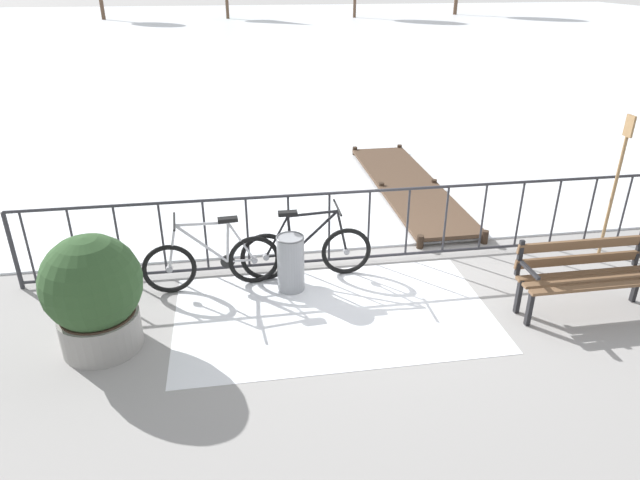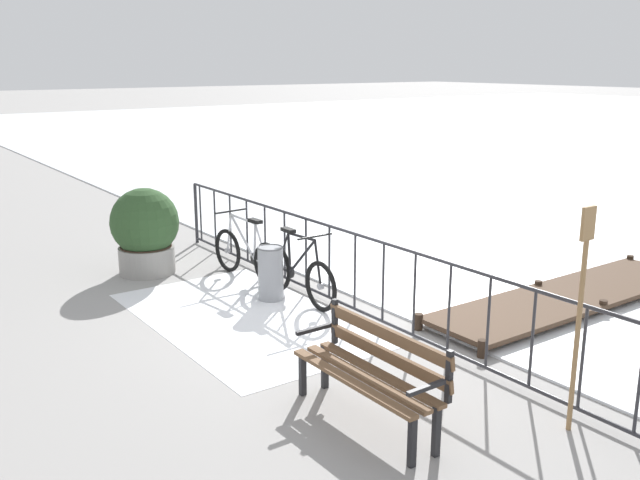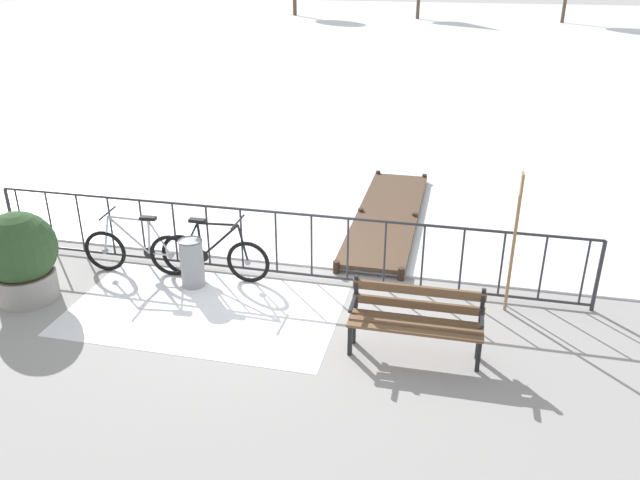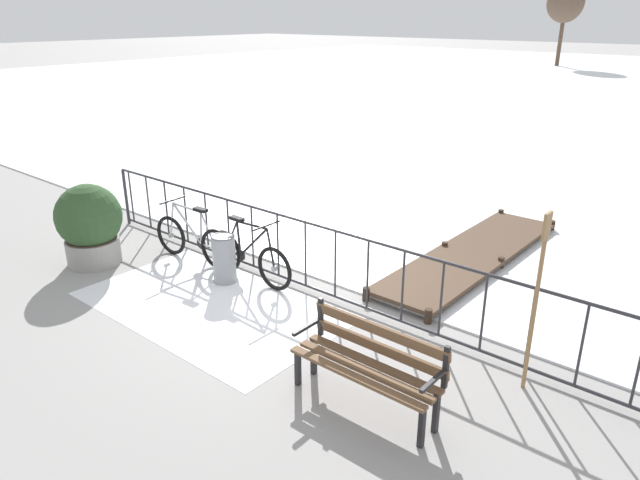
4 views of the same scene
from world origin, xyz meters
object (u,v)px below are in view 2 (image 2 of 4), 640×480
bicycle_near_railing (247,255)px  bicycle_second (298,274)px  oar_upright (580,306)px  park_bench (373,367)px  trash_bin (271,273)px  planter_with_shrub (145,230)px

bicycle_near_railing → bicycle_second: 1.20m
bicycle_second → oar_upright: 4.29m
bicycle_near_railing → park_bench: bearing=-15.4°
bicycle_near_railing → bicycle_second: size_ratio=1.00×
bicycle_near_railing → trash_bin: (0.96, -0.19, 0.00)m
oar_upright → park_bench: bearing=-131.4°
trash_bin → bicycle_second: bearing=50.2°
bicycle_near_railing → trash_bin: size_ratio=2.34×
bicycle_second → bicycle_near_railing: bearing=-175.6°
bicycle_second → oar_upright: (4.22, 0.01, 0.77)m
oar_upright → planter_with_shrub: bearing=-169.9°
bicycle_second → planter_with_shrub: size_ratio=1.32×
bicycle_near_railing → oar_upright: oar_upright is taller
planter_with_shrub → oar_upright: size_ratio=0.66×
bicycle_near_railing → planter_with_shrub: 1.62m
bicycle_second → park_bench: 3.35m
planter_with_shrub → trash_bin: planter_with_shrub is taller
park_bench → planter_with_shrub: planter_with_shrub is taller
planter_with_shrub → bicycle_second: bearing=26.2°
bicycle_second → park_bench: (3.09, -1.27, 0.14)m
oar_upright → bicycle_second: bearing=-179.9°
planter_with_shrub → park_bench: bearing=-1.1°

